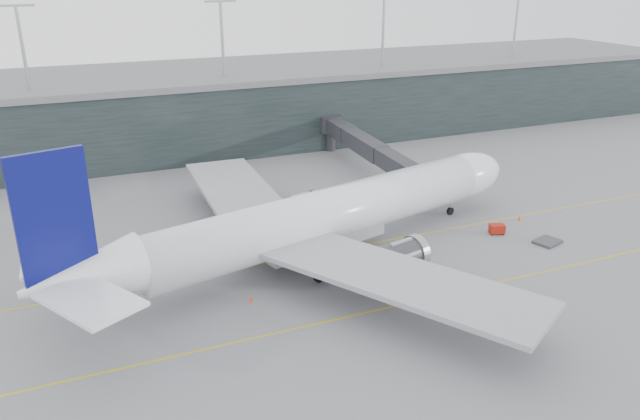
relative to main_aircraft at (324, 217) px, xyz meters
name	(u,v)px	position (x,y,z in m)	size (l,w,h in m)	color
ground	(287,245)	(-3.16, 5.20, -5.56)	(320.00, 320.00, 0.00)	slate
taxiline_a	(298,257)	(-3.16, 1.20, -5.55)	(160.00, 0.25, 0.02)	gold
taxiline_b	(351,316)	(-3.16, -14.80, -5.55)	(160.00, 0.25, 0.02)	gold
taxiline_lead_main	(273,194)	(1.84, 25.20, -5.55)	(0.25, 60.00, 0.02)	gold
terminal	(191,107)	(-3.17, 63.20, 2.06)	(240.00, 36.00, 29.00)	black
main_aircraft	(324,217)	(0.00, 0.00, 0.00)	(69.91, 64.47, 19.82)	white
jet_bridge	(359,144)	(20.21, 30.42, -0.18)	(6.30, 47.20, 7.18)	#29292E
gse_cart	(497,229)	(25.47, -2.84, -4.78)	(2.38, 1.91, 1.41)	#9D180B
baggage_dolly	(547,242)	(29.87, -8.16, -5.36)	(3.45, 2.76, 0.34)	#343539
uld_a	(225,221)	(-9.18, 14.69, -4.56)	(2.51, 2.23, 1.91)	#36353A
uld_b	(243,213)	(-6.03, 16.15, -4.47)	(2.42, 2.00, 2.08)	#36353A
uld_c	(255,211)	(-3.95, 16.86, -4.65)	(2.19, 1.89, 1.74)	#36353A
cone_nose	(520,218)	(31.85, -0.07, -5.20)	(0.46, 0.46, 0.73)	#FA370D
cone_wing_stbd	(440,296)	(7.85, -15.33, -5.24)	(0.41, 0.41, 0.65)	orange
cone_wing_port	(322,205)	(6.77, 16.20, -5.16)	(0.50, 0.50, 0.80)	#F0500D
cone_tail	(251,299)	(-12.23, -7.57, -5.22)	(0.43, 0.43, 0.68)	#F23B0D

